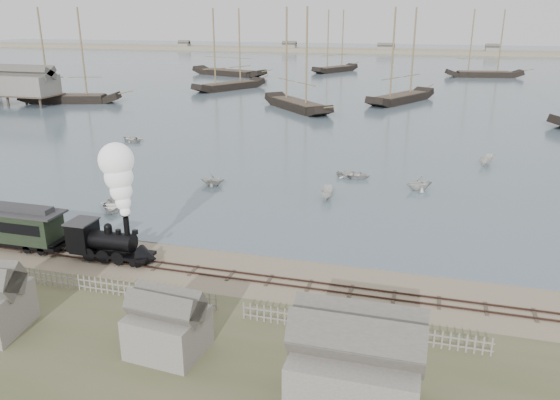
# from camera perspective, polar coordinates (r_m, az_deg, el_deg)

# --- Properties ---
(ground) EXTENTS (600.00, 600.00, 0.00)m
(ground) POSITION_cam_1_polar(r_m,az_deg,el_deg) (43.53, -6.75, -6.39)
(ground) COLOR gray
(ground) RESTS_ON ground
(harbor_water) EXTENTS (600.00, 336.00, 0.06)m
(harbor_water) POSITION_cam_1_polar(r_m,az_deg,el_deg) (207.65, 11.70, 13.39)
(harbor_water) COLOR #475C65
(harbor_water) RESTS_ON ground
(rail_track) EXTENTS (120.00, 1.80, 0.16)m
(rail_track) POSITION_cam_1_polar(r_m,az_deg,el_deg) (41.86, -7.79, -7.45)
(rail_track) COLOR #3B2720
(rail_track) RESTS_ON ground
(picket_fence_west) EXTENTS (19.00, 0.10, 1.20)m
(picket_fence_west) POSITION_cam_1_polar(r_m,az_deg,el_deg) (40.99, -19.09, -9.06)
(picket_fence_west) COLOR slate
(picket_fence_west) RESTS_ON ground
(picket_fence_east) EXTENTS (15.00, 0.10, 1.20)m
(picket_fence_east) POSITION_cam_1_polar(r_m,az_deg,el_deg) (34.30, 8.50, -13.96)
(picket_fence_east) COLOR slate
(picket_fence_east) RESTS_ON ground
(shed_mid) EXTENTS (4.00, 3.50, 3.60)m
(shed_mid) POSITION_cam_1_polar(r_m,az_deg,el_deg) (33.33, -11.49, -15.23)
(shed_mid) COLOR slate
(shed_mid) RESTS_ON ground
(far_spit) EXTENTS (500.00, 20.00, 1.80)m
(far_spit) POSITION_cam_1_polar(r_m,az_deg,el_deg) (287.26, 13.03, 14.72)
(far_spit) COLOR tan
(far_spit) RESTS_ON ground
(locomotive) EXTENTS (7.32, 2.73, 9.12)m
(locomotive) POSITION_cam_1_polar(r_m,az_deg,el_deg) (43.43, -16.69, -1.14)
(locomotive) COLOR black
(locomotive) RESTS_ON ground
(beached_dinghy) EXTENTS (2.53, 3.46, 0.70)m
(beached_dinghy) POSITION_cam_1_polar(r_m,az_deg,el_deg) (48.72, -19.85, -4.17)
(beached_dinghy) COLOR silver
(beached_dinghy) RESTS_ON ground
(rowboat_0) EXTENTS (5.17, 4.58, 0.89)m
(rowboat_0) POSITION_cam_1_polar(r_m,az_deg,el_deg) (56.64, -17.04, -0.50)
(rowboat_0) COLOR silver
(rowboat_0) RESTS_ON harbor_water
(rowboat_1) EXTENTS (2.71, 3.04, 1.46)m
(rowboat_1) POSITION_cam_1_polar(r_m,az_deg,el_deg) (62.10, -7.07, 2.17)
(rowboat_1) COLOR silver
(rowboat_1) RESTS_ON harbor_water
(rowboat_2) EXTENTS (3.21, 1.44, 1.20)m
(rowboat_2) POSITION_cam_1_polar(r_m,az_deg,el_deg) (57.42, 4.90, 0.72)
(rowboat_2) COLOR silver
(rowboat_2) RESTS_ON harbor_water
(rowboat_3) EXTENTS (3.24, 4.23, 0.82)m
(rowboat_3) POSITION_cam_1_polar(r_m,az_deg,el_deg) (65.19, 7.68, 2.66)
(rowboat_3) COLOR silver
(rowboat_3) RESTS_ON harbor_water
(rowboat_4) EXTENTS (3.87, 4.02, 1.63)m
(rowboat_4) POSITION_cam_1_polar(r_m,az_deg,el_deg) (61.93, 14.37, 1.75)
(rowboat_4) COLOR silver
(rowboat_4) RESTS_ON harbor_water
(rowboat_5) EXTENTS (3.48, 2.46, 1.26)m
(rowboat_5) POSITION_cam_1_polar(r_m,az_deg,el_deg) (75.05, 20.78, 3.92)
(rowboat_5) COLOR silver
(rowboat_5) RESTS_ON harbor_water
(rowboat_6) EXTENTS (3.97, 4.52, 0.78)m
(rowboat_6) POSITION_cam_1_polar(r_m,az_deg,el_deg) (86.64, -15.29, 6.19)
(rowboat_6) COLOR silver
(rowboat_6) RESTS_ON harbor_water
(schooner_0) EXTENTS (21.77, 11.01, 20.00)m
(schooner_0) POSITION_cam_1_polar(r_m,az_deg,el_deg) (128.64, -21.54, 13.86)
(schooner_0) COLOR black
(schooner_0) RESTS_ON harbor_water
(schooner_1) EXTENTS (14.77, 21.30, 20.00)m
(schooner_1) POSITION_cam_1_polar(r_m,az_deg,el_deg) (142.98, -5.41, 15.41)
(schooner_1) COLOR black
(schooner_1) RESTS_ON harbor_water
(schooner_2) EXTENTS (18.35, 19.32, 20.00)m
(schooner_2) POSITION_cam_1_polar(r_m,az_deg,el_deg) (111.37, 1.81, 14.52)
(schooner_2) COLOR black
(schooner_2) RESTS_ON harbor_water
(schooner_3) EXTENTS (14.49, 22.02, 20.00)m
(schooner_3) POSITION_cam_1_polar(r_m,az_deg,el_deg) (123.84, 12.85, 14.52)
(schooner_3) COLOR black
(schooner_3) RESTS_ON harbor_water
(schooner_6) EXTENTS (27.05, 14.40, 20.00)m
(schooner_6) POSITION_cam_1_polar(r_m,az_deg,el_deg) (176.81, -5.47, 16.06)
(schooner_6) COLOR black
(schooner_6) RESTS_ON harbor_water
(schooner_7) EXTENTS (13.61, 19.60, 20.00)m
(schooner_7) POSITION_cam_1_polar(r_m,az_deg,el_deg) (188.25, 5.88, 16.21)
(schooner_7) COLOR black
(schooner_7) RESTS_ON harbor_water
(schooner_8) EXTENTS (23.35, 9.27, 20.00)m
(schooner_8) POSITION_cam_1_polar(r_m,az_deg,el_deg) (182.45, 20.87, 15.05)
(schooner_8) COLOR black
(schooner_8) RESTS_ON harbor_water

